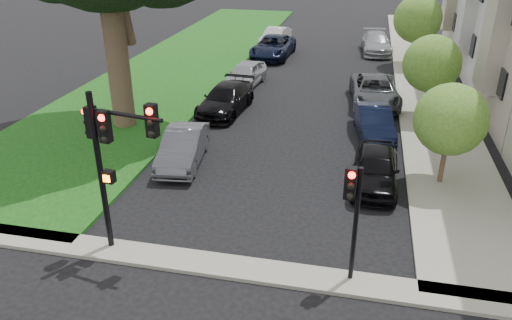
% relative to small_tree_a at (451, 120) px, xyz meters
% --- Properties ---
extents(ground, '(140.00, 140.00, 0.00)m').
position_rel_small_tree_a_xyz_m(ground, '(-6.20, -8.54, -2.56)').
color(ground, black).
rests_on(ground, ground).
extents(grass_strip, '(8.00, 44.00, 0.12)m').
position_rel_small_tree_a_xyz_m(grass_strip, '(-15.20, 15.46, -2.50)').
color(grass_strip, '#123A0D').
rests_on(grass_strip, ground).
extents(sidewalk_right, '(3.50, 44.00, 0.12)m').
position_rel_small_tree_a_xyz_m(sidewalk_right, '(0.55, 15.46, -2.50)').
color(sidewalk_right, '#A29F86').
rests_on(sidewalk_right, ground).
extents(sidewalk_cross, '(60.00, 1.00, 0.12)m').
position_rel_small_tree_a_xyz_m(sidewalk_cross, '(-6.20, -6.54, -2.50)').
color(sidewalk_cross, '#A29F86').
rests_on(sidewalk_cross, ground).
extents(small_tree_a, '(2.56, 2.56, 3.84)m').
position_rel_small_tree_a_xyz_m(small_tree_a, '(0.00, 0.00, 0.00)').
color(small_tree_a, '#46362C').
rests_on(small_tree_a, ground).
extents(small_tree_b, '(2.73, 2.73, 4.10)m').
position_rel_small_tree_a_xyz_m(small_tree_b, '(0.00, 7.10, 0.17)').
color(small_tree_b, '#46362C').
rests_on(small_tree_b, ground).
extents(small_tree_c, '(3.10, 3.10, 4.65)m').
position_rel_small_tree_a_xyz_m(small_tree_c, '(0.00, 17.33, 0.54)').
color(small_tree_c, '#46362C').
rests_on(small_tree_c, ground).
extents(traffic_signal_main, '(2.38, 0.63, 4.86)m').
position_rel_small_tree_a_xyz_m(traffic_signal_main, '(-9.62, -6.31, 0.80)').
color(traffic_signal_main, black).
rests_on(traffic_signal_main, ground).
extents(traffic_signal_secondary, '(0.45, 0.36, 3.43)m').
position_rel_small_tree_a_xyz_m(traffic_signal_secondary, '(-3.09, -6.34, -0.16)').
color(traffic_signal_secondary, black).
rests_on(traffic_signal_secondary, ground).
extents(car_parked_0, '(1.75, 4.13, 1.39)m').
position_rel_small_tree_a_xyz_m(car_parked_0, '(-2.38, -0.61, -1.86)').
color(car_parked_0, black).
rests_on(car_parked_0, ground).
extents(car_parked_1, '(2.06, 4.29, 1.36)m').
position_rel_small_tree_a_xyz_m(car_parked_1, '(-2.47, 4.17, -1.88)').
color(car_parked_1, black).
rests_on(car_parked_1, ground).
extents(car_parked_2, '(2.89, 5.42, 1.45)m').
position_rel_small_tree_a_xyz_m(car_parked_2, '(-2.46, 8.74, -1.83)').
color(car_parked_2, '#3F4247').
rests_on(car_parked_2, ground).
extents(car_parked_4, '(2.45, 5.14, 1.44)m').
position_rel_small_tree_a_xyz_m(car_parked_4, '(-2.40, 20.61, -1.83)').
color(car_parked_4, '#999BA0').
rests_on(car_parked_4, ground).
extents(car_parked_5, '(1.99, 4.34, 1.38)m').
position_rel_small_tree_a_xyz_m(car_parked_5, '(-9.88, -0.33, -1.87)').
color(car_parked_5, '#3F4247').
rests_on(car_parked_5, ground).
extents(car_parked_6, '(2.32, 4.91, 1.38)m').
position_rel_small_tree_a_xyz_m(car_parked_6, '(-9.84, 5.81, -1.86)').
color(car_parked_6, black).
rests_on(car_parked_6, ground).
extents(car_parked_7, '(2.07, 4.29, 1.41)m').
position_rel_small_tree_a_xyz_m(car_parked_7, '(-9.92, 10.49, -1.85)').
color(car_parked_7, '#999BA0').
rests_on(car_parked_7, ground).
extents(car_parked_8, '(2.74, 5.52, 1.51)m').
position_rel_small_tree_a_xyz_m(car_parked_8, '(-9.63, 17.66, -1.80)').
color(car_parked_8, black).
rests_on(car_parked_8, ground).
extents(car_parked_9, '(2.02, 4.33, 1.37)m').
position_rel_small_tree_a_xyz_m(car_parked_9, '(-10.14, 21.28, -1.87)').
color(car_parked_9, silver).
rests_on(car_parked_9, ground).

